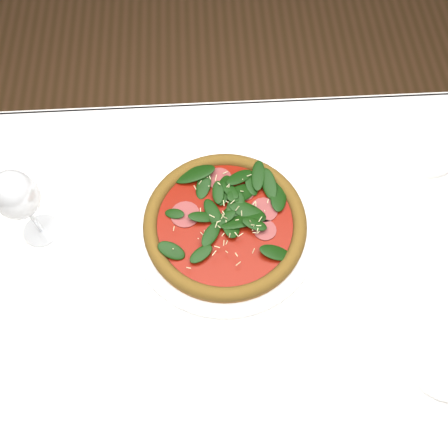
{
  "coord_description": "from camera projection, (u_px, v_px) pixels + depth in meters",
  "views": [
    {
      "loc": [
        -0.0,
        -0.34,
        1.63
      ],
      "look_at": [
        0.02,
        0.09,
        0.77
      ],
      "focal_mm": 40.0,
      "sensor_mm": 36.0,
      "label": 1
    }
  ],
  "objects": [
    {
      "name": "pizza",
      "position": [
        225.0,
        222.0,
        0.95
      ],
      "size": [
        0.37,
        0.37,
        0.04
      ],
      "rotation": [
        0.0,
        0.0,
        0.2
      ],
      "color": "#9F6A26",
      "rests_on": "plate"
    },
    {
      "name": "dining_table",
      "position": [
        215.0,
        288.0,
        1.03
      ],
      "size": [
        1.21,
        0.81,
        0.75
      ],
      "color": "white",
      "rests_on": "ground"
    },
    {
      "name": "wine_glass",
      "position": [
        17.0,
        196.0,
        0.85
      ],
      "size": [
        0.08,
        0.08,
        0.19
      ],
      "color": "silver",
      "rests_on": "dining_table"
    },
    {
      "name": "plate",
      "position": [
        225.0,
        227.0,
        0.97
      ],
      "size": [
        0.36,
        0.36,
        0.02
      ],
      "color": "white",
      "rests_on": "dining_table"
    },
    {
      "name": "saucer_far",
      "position": [
        423.0,
        145.0,
        1.06
      ],
      "size": [
        0.16,
        0.16,
        0.01
      ],
      "color": "white",
      "rests_on": "dining_table"
    },
    {
      "name": "ground",
      "position": [
        218.0,
        355.0,
        1.61
      ],
      "size": [
        6.0,
        6.0,
        0.0
      ],
      "primitive_type": "plane",
      "color": "brown",
      "rests_on": "ground"
    },
    {
      "name": "saucer_near",
      "position": [
        446.0,
        357.0,
        0.86
      ],
      "size": [
        0.15,
        0.15,
        0.01
      ],
      "color": "white",
      "rests_on": "dining_table"
    }
  ]
}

